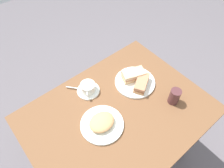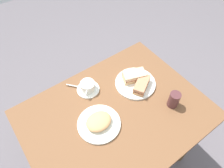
{
  "view_description": "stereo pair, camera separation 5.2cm",
  "coord_description": "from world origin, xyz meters",
  "px_view_note": "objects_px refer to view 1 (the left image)",
  "views": [
    {
      "loc": [
        -0.42,
        -0.45,
        1.83
      ],
      "look_at": [
        0.09,
        0.17,
        0.79
      ],
      "focal_mm": 33.52,
      "sensor_mm": 36.0,
      "label": 1
    },
    {
      "loc": [
        -0.38,
        -0.48,
        1.83
      ],
      "look_at": [
        0.09,
        0.17,
        0.79
      ],
      "focal_mm": 33.52,
      "sensor_mm": 36.0,
      "label": 2
    }
  ],
  "objects_px": {
    "coffee_cup": "(88,87)",
    "spoon": "(76,88)",
    "dining_table": "(118,124)",
    "sandwich_back": "(142,83)",
    "sandwich_front": "(133,75)",
    "side_plate": "(102,124)",
    "drinking_glass": "(174,96)",
    "sandwich_plate": "(135,82)",
    "coffee_saucer": "(88,91)"
  },
  "relations": [
    {
      "from": "coffee_cup",
      "to": "spoon",
      "type": "xyz_separation_m",
      "value": [
        -0.05,
        0.06,
        -0.03
      ]
    },
    {
      "from": "dining_table",
      "to": "sandwich_back",
      "type": "distance_m",
      "value": 0.31
    },
    {
      "from": "sandwich_front",
      "to": "side_plate",
      "type": "relative_size",
      "value": 0.66
    },
    {
      "from": "sandwich_front",
      "to": "sandwich_back",
      "type": "relative_size",
      "value": 1.0
    },
    {
      "from": "sandwich_back",
      "to": "side_plate",
      "type": "distance_m",
      "value": 0.36
    },
    {
      "from": "coffee_cup",
      "to": "side_plate",
      "type": "xyz_separation_m",
      "value": [
        -0.08,
        -0.24,
        -0.03
      ]
    },
    {
      "from": "sandwich_back",
      "to": "drinking_glass",
      "type": "relative_size",
      "value": 1.54
    },
    {
      "from": "spoon",
      "to": "dining_table",
      "type": "bearing_deg",
      "value": -72.85
    },
    {
      "from": "spoon",
      "to": "drinking_glass",
      "type": "bearing_deg",
      "value": -48.35
    },
    {
      "from": "sandwich_plate",
      "to": "coffee_cup",
      "type": "bearing_deg",
      "value": 153.11
    },
    {
      "from": "coffee_cup",
      "to": "spoon",
      "type": "bearing_deg",
      "value": 129.07
    },
    {
      "from": "side_plate",
      "to": "drinking_glass",
      "type": "bearing_deg",
      "value": -19.53
    },
    {
      "from": "dining_table",
      "to": "coffee_cup",
      "type": "relative_size",
      "value": 10.01
    },
    {
      "from": "dining_table",
      "to": "sandwich_plate",
      "type": "height_order",
      "value": "sandwich_plate"
    },
    {
      "from": "coffee_cup",
      "to": "sandwich_plate",
      "type": "bearing_deg",
      "value": -26.89
    },
    {
      "from": "sandwich_back",
      "to": "spoon",
      "type": "relative_size",
      "value": 1.94
    },
    {
      "from": "sandwich_back",
      "to": "side_plate",
      "type": "relative_size",
      "value": 0.66
    },
    {
      "from": "coffee_cup",
      "to": "spoon",
      "type": "height_order",
      "value": "coffee_cup"
    },
    {
      "from": "sandwich_plate",
      "to": "spoon",
      "type": "xyz_separation_m",
      "value": [
        -0.32,
        0.2,
        0.01
      ]
    },
    {
      "from": "sandwich_plate",
      "to": "drinking_glass",
      "type": "bearing_deg",
      "value": -72.71
    },
    {
      "from": "sandwich_back",
      "to": "drinking_glass",
      "type": "distance_m",
      "value": 0.21
    },
    {
      "from": "dining_table",
      "to": "side_plate",
      "type": "height_order",
      "value": "side_plate"
    },
    {
      "from": "dining_table",
      "to": "coffee_saucer",
      "type": "height_order",
      "value": "coffee_saucer"
    },
    {
      "from": "sandwich_front",
      "to": "coffee_saucer",
      "type": "relative_size",
      "value": 1.13
    },
    {
      "from": "coffee_saucer",
      "to": "side_plate",
      "type": "bearing_deg",
      "value": -108.52
    },
    {
      "from": "coffee_saucer",
      "to": "sandwich_plate",
      "type": "bearing_deg",
      "value": -27.16
    },
    {
      "from": "sandwich_front",
      "to": "coffee_saucer",
      "type": "bearing_deg",
      "value": 159.1
    },
    {
      "from": "coffee_saucer",
      "to": "drinking_glass",
      "type": "height_order",
      "value": "drinking_glass"
    },
    {
      "from": "spoon",
      "to": "side_plate",
      "type": "bearing_deg",
      "value": -95.28
    },
    {
      "from": "sandwich_front",
      "to": "spoon",
      "type": "xyz_separation_m",
      "value": [
        -0.33,
        0.17,
        -0.03
      ]
    },
    {
      "from": "spoon",
      "to": "sandwich_front",
      "type": "bearing_deg",
      "value": -26.88
    },
    {
      "from": "sandwich_plate",
      "to": "coffee_cup",
      "type": "xyz_separation_m",
      "value": [
        -0.27,
        0.14,
        0.03
      ]
    },
    {
      "from": "sandwich_back",
      "to": "coffee_saucer",
      "type": "relative_size",
      "value": 1.13
    },
    {
      "from": "sandwich_plate",
      "to": "side_plate",
      "type": "xyz_separation_m",
      "value": [
        -0.35,
        -0.1,
        0.0
      ]
    },
    {
      "from": "sandwich_front",
      "to": "coffee_saucer",
      "type": "xyz_separation_m",
      "value": [
        -0.28,
        0.11,
        -0.04
      ]
    },
    {
      "from": "coffee_cup",
      "to": "dining_table",
      "type": "bearing_deg",
      "value": -79.98
    },
    {
      "from": "sandwich_front",
      "to": "side_plate",
      "type": "distance_m",
      "value": 0.39
    },
    {
      "from": "coffee_cup",
      "to": "side_plate",
      "type": "distance_m",
      "value": 0.25
    },
    {
      "from": "sandwich_back",
      "to": "sandwich_plate",
      "type": "bearing_deg",
      "value": 98.93
    },
    {
      "from": "sandwich_back",
      "to": "drinking_glass",
      "type": "bearing_deg",
      "value": -70.78
    },
    {
      "from": "spoon",
      "to": "coffee_cup",
      "type": "bearing_deg",
      "value": -50.93
    },
    {
      "from": "sandwich_plate",
      "to": "sandwich_front",
      "type": "relative_size",
      "value": 1.62
    },
    {
      "from": "dining_table",
      "to": "coffee_cup",
      "type": "bearing_deg",
      "value": 100.02
    },
    {
      "from": "coffee_saucer",
      "to": "dining_table",
      "type": "bearing_deg",
      "value": -80.24
    },
    {
      "from": "sandwich_back",
      "to": "sandwich_front",
      "type": "bearing_deg",
      "value": 87.26
    },
    {
      "from": "dining_table",
      "to": "sandwich_back",
      "type": "relative_size",
      "value": 6.53
    },
    {
      "from": "sandwich_front",
      "to": "spoon",
      "type": "bearing_deg",
      "value": 153.12
    },
    {
      "from": "sandwich_plate",
      "to": "sandwich_front",
      "type": "distance_m",
      "value": 0.05
    },
    {
      "from": "coffee_saucer",
      "to": "spoon",
      "type": "distance_m",
      "value": 0.08
    },
    {
      "from": "dining_table",
      "to": "drinking_glass",
      "type": "height_order",
      "value": "drinking_glass"
    }
  ]
}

